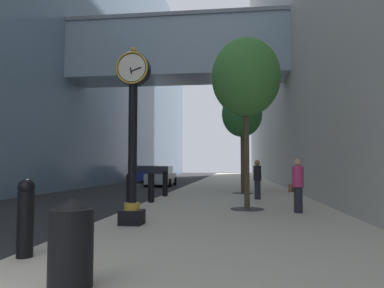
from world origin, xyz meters
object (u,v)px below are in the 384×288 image
(street_clock, at_px, (133,126))
(bollard_fourth, at_px, (151,186))
(trash_bin, at_px, (71,241))
(pedestrian_walking, at_px, (298,184))
(bollard_third, at_px, (130,191))
(bollard_fifth, at_px, (165,183))
(bollard_nearest, at_px, (26,216))
(car_silver_near, at_px, (161,176))
(car_blue_mid, at_px, (148,174))
(street_tree_near, at_px, (246,78))
(pedestrian_by_clock, at_px, (257,178))
(street_tree_mid_near, at_px, (242,115))

(street_clock, height_order, bollard_fourth, street_clock)
(trash_bin, bearing_deg, pedestrian_walking, 62.07)
(bollard_third, relative_size, bollard_fifth, 1.00)
(bollard_nearest, relative_size, pedestrian_walking, 0.74)
(bollard_fourth, bearing_deg, bollard_fifth, 90.00)
(bollard_fifth, xyz_separation_m, trash_bin, (1.35, -12.64, -0.10))
(street_clock, bearing_deg, bollard_nearest, -103.20)
(car_silver_near, bearing_deg, street_clock, -80.32)
(pedestrian_walking, xyz_separation_m, car_blue_mid, (-10.35, 22.87, -0.24))
(street_clock, xyz_separation_m, car_blue_mid, (-5.93, 25.59, -1.79))
(trash_bin, bearing_deg, car_blue_mid, 102.20)
(bollard_fourth, bearing_deg, street_clock, -81.73)
(street_tree_near, distance_m, pedestrian_by_clock, 5.09)
(bollard_third, height_order, car_silver_near, car_silver_near)
(bollard_third, xyz_separation_m, bollard_fourth, (0.00, 2.85, 0.00))
(street_clock, distance_m, street_tree_mid_near, 10.92)
(street_tree_mid_near, bearing_deg, bollard_fifth, -148.36)
(bollard_fourth, bearing_deg, trash_bin, -82.14)
(street_tree_mid_near, xyz_separation_m, pedestrian_walking, (1.52, -7.66, -3.28))
(bollard_fifth, relative_size, trash_bin, 1.17)
(bollard_fourth, distance_m, pedestrian_by_clock, 4.62)
(street_tree_mid_near, xyz_separation_m, trash_bin, (-2.32, -14.90, -3.61))
(bollard_fourth, relative_size, car_blue_mid, 0.27)
(pedestrian_walking, bearing_deg, bollard_fourth, 153.86)
(bollard_nearest, bearing_deg, pedestrian_by_clock, 67.71)
(bollard_nearest, xyz_separation_m, bollard_third, (0.00, 5.69, 0.00))
(bollard_fifth, height_order, street_tree_mid_near, street_tree_mid_near)
(trash_bin, relative_size, car_silver_near, 0.25)
(bollard_nearest, height_order, pedestrian_by_clock, pedestrian_by_clock)
(bollard_nearest, distance_m, bollard_third, 5.69)
(bollard_nearest, height_order, street_tree_mid_near, street_tree_mid_near)
(pedestrian_by_clock, bearing_deg, bollard_fourth, -156.89)
(bollard_third, bearing_deg, street_clock, -72.46)
(bollard_third, xyz_separation_m, car_silver_near, (-2.44, 16.37, -0.02))
(pedestrian_by_clock, relative_size, car_blue_mid, 0.37)
(bollard_fifth, bearing_deg, bollard_fourth, -90.00)
(bollard_fourth, bearing_deg, car_silver_near, 100.22)
(pedestrian_walking, bearing_deg, street_clock, -148.40)
(street_tree_near, bearing_deg, pedestrian_walking, -24.95)
(trash_bin, height_order, pedestrian_by_clock, pedestrian_by_clock)
(bollard_fourth, xyz_separation_m, street_tree_mid_near, (3.67, 5.11, 3.51))
(car_silver_near, bearing_deg, pedestrian_by_clock, -60.30)
(bollard_fourth, height_order, bollard_fifth, same)
(street_clock, relative_size, pedestrian_walking, 2.67)
(street_clock, distance_m, pedestrian_walking, 5.42)
(bollard_nearest, height_order, car_blue_mid, car_blue_mid)
(street_tree_near, distance_m, trash_bin, 9.13)
(street_clock, xyz_separation_m, pedestrian_walking, (4.43, 2.72, -1.56))
(street_tree_near, distance_m, car_blue_mid, 24.15)
(street_clock, bearing_deg, bollard_fifth, 95.39)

